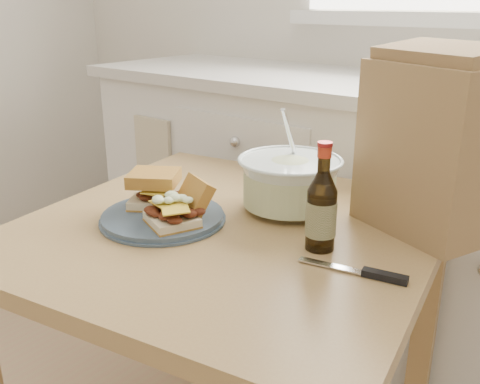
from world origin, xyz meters
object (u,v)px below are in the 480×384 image
Objects in this scene: coleslaw_bowl at (289,185)px; dining_table at (229,267)px; plate at (163,217)px; paper_bag at (431,150)px; beer_bottle at (321,210)px.

dining_table is at bearing -109.98° from coleslaw_bowl.
coleslaw_bowl is (0.06, 0.15, 0.17)m from dining_table.
paper_bag is (0.46, 0.32, 0.17)m from plate.
coleslaw_bowl is 1.11× the size of beer_bottle.
plate is at bearing -123.75° from paper_bag.
coleslaw_bowl reaches higher than plate.
coleslaw_bowl is 0.69× the size of paper_bag.
paper_bag is (0.28, 0.09, 0.11)m from coleslaw_bowl.
dining_table is 4.62× the size of beer_bottle.
paper_bag is (0.34, 0.24, 0.28)m from dining_table.
plate is at bearing -157.83° from dining_table.
coleslaw_bowl is 0.21m from beer_bottle.
coleslaw_bowl is at bearing -140.82° from paper_bag.
paper_bag is at bearing 58.75° from beer_bottle.
beer_bottle is at bearing -39.58° from coleslaw_bowl.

